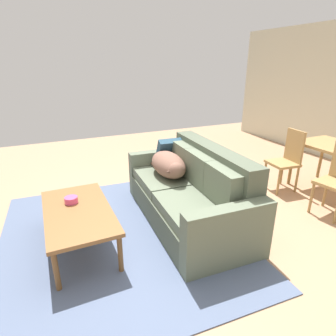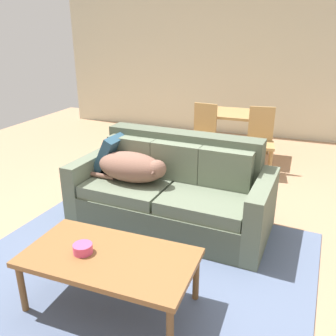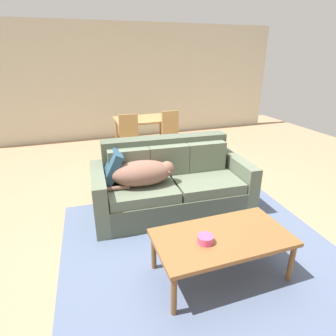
# 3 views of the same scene
# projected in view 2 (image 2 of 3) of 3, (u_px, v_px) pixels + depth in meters

# --- Properties ---
(ground_plane) EXTENTS (10.00, 10.00, 0.00)m
(ground_plane) POSITION_uv_depth(u_px,v_px,m) (188.00, 228.00, 3.83)
(ground_plane) COLOR tan
(back_partition) EXTENTS (8.00, 0.12, 2.70)m
(back_partition) POSITION_uv_depth(u_px,v_px,m) (253.00, 66.00, 6.83)
(back_partition) COLOR beige
(back_partition) RESTS_ON ground
(area_rug) EXTENTS (3.11, 2.79, 0.01)m
(area_rug) POSITION_uv_depth(u_px,v_px,m) (135.00, 270.00, 3.14)
(area_rug) COLOR slate
(area_rug) RESTS_ON ground
(couch) EXTENTS (2.13, 1.07, 0.95)m
(couch) POSITION_uv_depth(u_px,v_px,m) (172.00, 192.00, 3.84)
(couch) COLOR #4E5846
(couch) RESTS_ON ground
(dog_on_left_cushion) EXTENTS (0.93, 0.43, 0.31)m
(dog_on_left_cushion) POSITION_uv_depth(u_px,v_px,m) (132.00, 167.00, 3.76)
(dog_on_left_cushion) COLOR brown
(dog_on_left_cushion) RESTS_ON couch
(throw_pillow_by_left_arm) EXTENTS (0.32, 0.47, 0.45)m
(throw_pillow_by_left_arm) POSITION_uv_depth(u_px,v_px,m) (112.00, 153.00, 4.06)
(throw_pillow_by_left_arm) COLOR #2A4D64
(throw_pillow_by_left_arm) RESTS_ON couch
(coffee_table) EXTENTS (1.26, 0.67, 0.45)m
(coffee_table) POSITION_uv_depth(u_px,v_px,m) (109.00, 260.00, 2.61)
(coffee_table) COLOR brown
(coffee_table) RESTS_ON ground
(bowl_on_coffee_table) EXTENTS (0.14, 0.14, 0.07)m
(bowl_on_coffee_table) POSITION_uv_depth(u_px,v_px,m) (83.00, 249.00, 2.61)
(bowl_on_coffee_table) COLOR #EA4C7F
(bowl_on_coffee_table) RESTS_ON coffee_table
(dining_table) EXTENTS (1.11, 0.80, 0.75)m
(dining_table) POSITION_uv_depth(u_px,v_px,m) (237.00, 118.00, 5.75)
(dining_table) COLOR #AC844E
(dining_table) RESTS_ON ground
(dining_chair_near_left) EXTENTS (0.44, 0.44, 0.96)m
(dining_chair_near_left) POSITION_uv_depth(u_px,v_px,m) (202.00, 133.00, 5.42)
(dining_chair_near_left) COLOR #AC844E
(dining_chair_near_left) RESTS_ON ground
(dining_chair_near_right) EXTENTS (0.45, 0.45, 0.97)m
(dining_chair_near_right) POSITION_uv_depth(u_px,v_px,m) (260.00, 138.00, 5.13)
(dining_chair_near_right) COLOR #AC844E
(dining_chair_near_right) RESTS_ON ground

